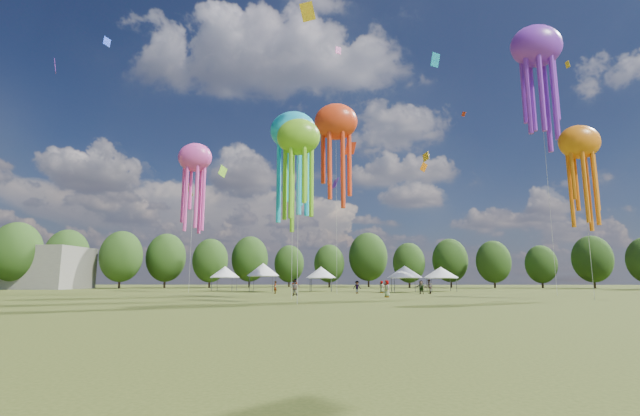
{
  "coord_description": "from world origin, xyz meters",
  "views": [
    {
      "loc": [
        -2.47,
        -11.16,
        1.73
      ],
      "look_at": [
        -3.56,
        15.0,
        6.0
      ],
      "focal_mm": 24.78,
      "sensor_mm": 36.0,
      "label": 1
    }
  ],
  "objects": [
    {
      "name": "ground",
      "position": [
        0.0,
        0.0,
        0.0
      ],
      "size": [
        300.0,
        300.0,
        0.0
      ],
      "primitive_type": "plane",
      "color": "#384416",
      "rests_on": "ground"
    },
    {
      "name": "spectator_near",
      "position": [
        -7.32,
        37.64,
        0.86
      ],
      "size": [
        0.91,
        0.74,
        1.72
      ],
      "primitive_type": "imported",
      "rotation": [
        0.0,
        0.0,
        3.03
      ],
      "color": "gray",
      "rests_on": "ground"
    },
    {
      "name": "spectators_far",
      "position": [
        2.09,
        43.91,
        0.85
      ],
      "size": [
        19.81,
        16.98,
        1.86
      ],
      "color": "gray",
      "rests_on": "ground"
    },
    {
      "name": "festival_tents",
      "position": [
        -3.5,
        56.08,
        2.96
      ],
      "size": [
        38.56,
        11.42,
        4.24
      ],
      "color": "#47474C",
      "rests_on": "ground"
    },
    {
      "name": "show_kites",
      "position": [
        3.07,
        39.46,
        19.71
      ],
      "size": [
        50.45,
        31.38,
        32.61
      ],
      "color": "#18ACCE",
      "rests_on": "ground"
    },
    {
      "name": "small_kites",
      "position": [
        -0.66,
        42.95,
        29.81
      ],
      "size": [
        74.04,
        63.82,
        45.88
      ],
      "color": "#18ACCE",
      "rests_on": "ground"
    },
    {
      "name": "treeline",
      "position": [
        -3.87,
        62.51,
        6.54
      ],
      "size": [
        201.57,
        95.24,
        13.43
      ],
      "color": "#38281C",
      "rests_on": "ground"
    }
  ]
}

